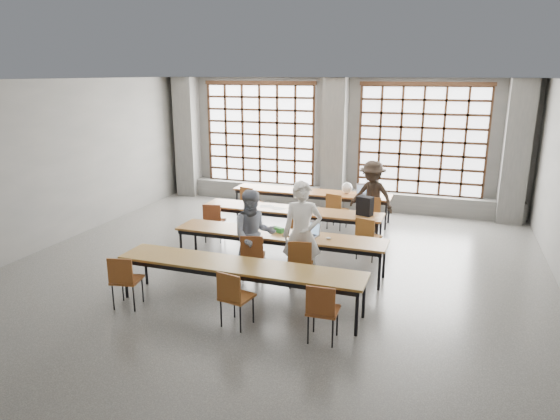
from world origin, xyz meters
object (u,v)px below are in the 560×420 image
object	(u,v)px
chair_back_right	(371,211)
chair_front_left	(252,253)
desk_row_c	(279,237)
chair_mid_right	(367,234)
chair_front_right	(301,259)
chair_near_right	(322,307)
student_female	(254,235)
student_back	(372,197)
chair_mid_left	(214,218)
mouse	(328,238)
plastic_bag	(347,188)
green_box	(278,230)
desk_row_a	(311,194)
student_male	(302,235)
red_pouch	(127,277)
desk_row_b	(291,212)
laptop_back	(364,192)
laptop_front	(310,232)
phone	(286,236)
chair_back_mid	(336,207)
chair_mid_centre	(300,227)
chair_near_left	(124,277)
desk_row_d	(239,268)
chair_near_mid	(234,293)
backpack	(365,206)
chair_back_left	(250,200)

from	to	relation	value
chair_back_right	chair_front_left	world-z (taller)	same
desk_row_c	chair_mid_right	bearing A→B (deg)	36.55
chair_front_right	chair_near_right	bearing A→B (deg)	-63.98
student_female	student_back	size ratio (longest dim) A/B	0.98
chair_mid_left	mouse	xyz separation A→B (m)	(2.85, -1.11, 0.21)
plastic_bag	student_back	bearing A→B (deg)	-38.16
green_box	student_female	bearing A→B (deg)	-113.32
desk_row_a	chair_back_right	distance (m)	1.74
student_male	red_pouch	distance (m)	2.96
desk_row_b	laptop_back	size ratio (longest dim) A/B	8.79
desk_row_b	green_box	size ratio (longest dim) A/B	16.00
chair_near_right	mouse	bearing A→B (deg)	101.84
chair_front_left	laptop_front	size ratio (longest dim) A/B	2.04
desk_row_a	laptop_back	bearing A→B (deg)	4.50
chair_mid_right	chair_near_right	world-z (taller)	same
phone	chair_near_right	bearing A→B (deg)	-60.37
chair_back_mid	plastic_bag	xyz separation A→B (m)	(0.12, 0.68, 0.34)
plastic_bag	chair_mid_centre	bearing A→B (deg)	-100.44
laptop_back	plastic_bag	size ratio (longest dim) A/B	1.59
chair_near_left	plastic_bag	size ratio (longest dim) A/B	3.08
desk_row_d	chair_near_mid	xyz separation A→B (m)	(0.19, -0.63, -0.13)
student_back	desk_row_c	bearing A→B (deg)	-93.71
chair_near_right	laptop_back	size ratio (longest dim) A/B	1.93
student_female	backpack	xyz separation A→B (m)	(1.59, 2.27, 0.11)
desk_row_a	chair_back_left	world-z (taller)	chair_back_left
green_box	backpack	bearing A→B (deg)	51.52
desk_row_c	student_back	world-z (taller)	student_back
chair_near_mid	student_female	distance (m)	1.86
chair_front_left	plastic_bag	bearing A→B (deg)	78.91
chair_near_mid	desk_row_d	bearing A→B (deg)	106.45
chair_back_mid	red_pouch	size ratio (longest dim) A/B	4.40
laptop_front	backpack	size ratio (longest dim) A/B	1.08
desk_row_d	chair_near_left	distance (m)	1.80
desk_row_d	chair_back_left	bearing A→B (deg)	110.57
desk_row_c	green_box	distance (m)	0.15
chair_back_mid	chair_near_left	distance (m)	5.61
student_male	laptop_back	distance (m)	4.12
desk_row_c	mouse	distance (m)	0.95
mouse	desk_row_b	bearing A→B (deg)	125.97
desk_row_b	chair_front_right	world-z (taller)	chair_front_right
desk_row_d	chair_mid_right	size ratio (longest dim) A/B	4.55
chair_mid_right	chair_front_left	bearing A→B (deg)	-135.52
chair_near_right	student_male	xyz separation A→B (m)	(-0.83, 1.79, 0.39)
desk_row_c	green_box	size ratio (longest dim) A/B	16.00
desk_row_c	student_female	xyz separation A→B (m)	(-0.30, -0.50, 0.16)
chair_back_mid	chair_front_right	distance (m)	3.51
student_male	student_back	bearing A→B (deg)	64.13
chair_back_left	chair_mid_centre	xyz separation A→B (m)	(1.87, -1.79, 0.00)
desk_row_d	green_box	distance (m)	1.75
desk_row_a	chair_mid_centre	xyz separation A→B (m)	(0.45, -2.41, -0.13)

